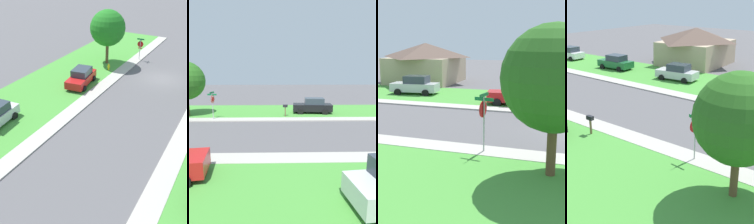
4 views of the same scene
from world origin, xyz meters
TOP-DOWN VIEW (x-y plane):
  - sidewalk_east at (4.70, 12.00)m, footprint 1.40×56.00m
  - lawn_east at (9.40, 12.00)m, footprint 8.00×56.00m
  - sidewalk_west at (-4.70, 12.00)m, footprint 1.40×56.00m
  - stop_sign_far_corner at (-4.79, 4.59)m, footprint 0.91×0.91m
  - car_silver_far_down_street at (8.93, 15.40)m, footprint 2.40×4.47m
  - car_green_behind_trees at (8.80, 24.30)m, footprint 2.19×4.38m
  - car_white_near_corner at (9.49, 33.93)m, footprint 2.06×4.31m
  - tree_sidewalk_near at (-6.38, 1.22)m, footprint 4.25×3.95m
  - house_right_setback at (17.24, 18.42)m, footprint 9.39×8.26m
  - mailbox at (-5.97, 11.65)m, footprint 0.25×0.49m

SIDE VIEW (x-z plane):
  - lawn_east at x=9.40m, z-range 0.00..0.08m
  - sidewalk_east at x=4.70m, z-range 0.00..0.10m
  - sidewalk_west at x=-4.70m, z-range 0.00..0.10m
  - car_silver_far_down_street at x=8.93m, z-range -0.01..1.75m
  - car_green_behind_trees at x=8.80m, z-range -0.01..1.75m
  - car_white_near_corner at x=9.49m, z-range -0.01..1.75m
  - mailbox at x=-5.97m, z-range 0.35..1.66m
  - stop_sign_far_corner at x=-4.79m, z-range 0.50..3.27m
  - house_right_setback at x=17.24m, z-range 0.08..4.68m
  - tree_sidewalk_near at x=-6.38m, z-range 0.75..6.48m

